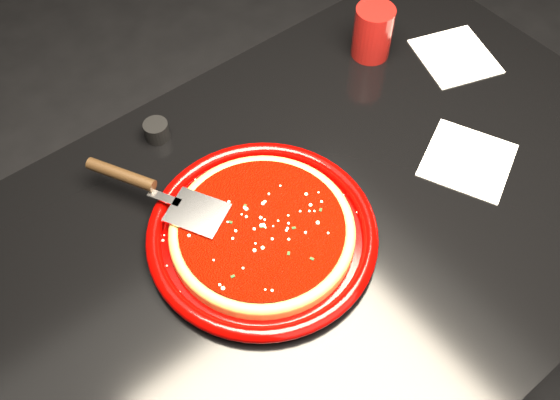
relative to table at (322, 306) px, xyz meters
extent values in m
cube|color=black|center=(0.00, 0.00, -0.38)|extent=(4.00, 4.00, 0.01)
cube|color=black|center=(0.00, 0.00, 0.00)|extent=(1.20, 0.80, 0.75)
cylinder|color=#6C0100|center=(-0.13, 0.03, 0.39)|extent=(0.45, 0.45, 0.03)
cylinder|color=olive|center=(-0.13, 0.03, 0.39)|extent=(0.36, 0.36, 0.01)
torus|color=olive|center=(-0.13, 0.03, 0.40)|extent=(0.36, 0.36, 0.02)
cylinder|color=#6F0700|center=(-0.13, 0.03, 0.41)|extent=(0.32, 0.32, 0.01)
cylinder|color=maroon|center=(0.31, 0.24, 0.43)|extent=(0.08, 0.08, 0.11)
cube|color=white|center=(0.25, -0.07, 0.38)|extent=(0.19, 0.19, 0.00)
cube|color=white|center=(0.43, 0.12, 0.38)|extent=(0.18, 0.19, 0.00)
cylinder|color=black|center=(-0.15, 0.32, 0.39)|extent=(0.06, 0.06, 0.03)
camera|label=1|loc=(-0.44, -0.40, 1.23)|focal=40.00mm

